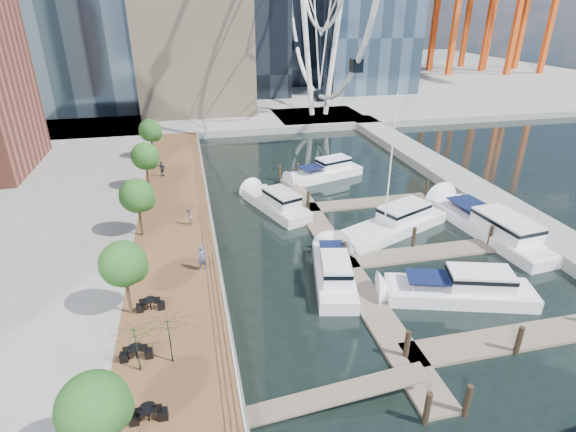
% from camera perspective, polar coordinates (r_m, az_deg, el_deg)
% --- Properties ---
extents(ground, '(520.00, 520.00, 0.00)m').
position_cam_1_polar(ground, '(26.36, 6.60, -15.62)').
color(ground, black).
rests_on(ground, ground).
extents(boardwalk, '(6.00, 60.00, 1.00)m').
position_cam_1_polar(boardwalk, '(37.61, -14.14, -1.96)').
color(boardwalk, brown).
rests_on(boardwalk, ground).
extents(seawall, '(0.25, 60.00, 1.00)m').
position_cam_1_polar(seawall, '(37.58, -9.59, -1.53)').
color(seawall, '#595954').
rests_on(seawall, ground).
extents(land_far, '(200.00, 114.00, 1.00)m').
position_cam_1_polar(land_far, '(122.04, -9.71, 16.93)').
color(land_far, gray).
rests_on(land_far, ground).
extents(breakwater, '(4.00, 60.00, 1.00)m').
position_cam_1_polar(breakwater, '(50.15, 21.08, 4.01)').
color(breakwater, gray).
rests_on(breakwater, ground).
extents(pier, '(14.00, 12.00, 1.00)m').
position_cam_1_polar(pier, '(75.66, 3.92, 12.35)').
color(pier, gray).
rests_on(pier, ground).
extents(railing, '(0.10, 60.00, 1.05)m').
position_cam_1_polar(railing, '(37.14, -9.85, -0.13)').
color(railing, white).
rests_on(railing, boardwalk).
extents(floating_docks, '(16.00, 34.00, 2.60)m').
position_cam_1_polar(floating_docks, '(36.46, 13.45, -2.79)').
color(floating_docks, '#6D6051').
rests_on(floating_docks, ground).
extents(street_trees, '(2.60, 42.60, 4.60)m').
position_cam_1_polar(street_trees, '(35.36, -18.66, 2.44)').
color(street_trees, '#3F2B1C').
rests_on(street_trees, ground).
extents(cafe_tables, '(2.50, 13.70, 0.74)m').
position_cam_1_polar(cafe_tables, '(23.16, -18.07, -19.31)').
color(cafe_tables, black).
rests_on(cafe_tables, ground).
extents(yacht_foreground, '(10.51, 5.55, 2.15)m').
position_cam_1_polar(yacht_foreground, '(31.45, 20.78, -9.77)').
color(yacht_foreground, white).
rests_on(yacht_foreground, ground).
extents(pedestrian_near, '(0.76, 0.60, 1.85)m').
position_cam_1_polar(pedestrian_near, '(30.53, -10.83, -5.26)').
color(pedestrian_near, '#484C60').
rests_on(pedestrian_near, boardwalk).
extents(pedestrian_mid, '(0.63, 0.78, 1.51)m').
position_cam_1_polar(pedestrian_mid, '(36.97, -12.50, -0.10)').
color(pedestrian_mid, gray).
rests_on(pedestrian_mid, boardwalk).
extents(pedestrian_far, '(1.00, 0.87, 1.62)m').
position_cam_1_polar(pedestrian_far, '(48.62, -15.70, 5.79)').
color(pedestrian_far, '#2F353B').
rests_on(pedestrian_far, boardwalk).
extents(moored_yachts, '(21.71, 40.33, 11.50)m').
position_cam_1_polar(moored_yachts, '(37.65, 13.81, -2.74)').
color(moored_yachts, white).
rests_on(moored_yachts, ground).
extents(cafe_seating, '(4.99, 12.33, 2.62)m').
position_cam_1_polar(cafe_seating, '(22.06, -17.52, -18.75)').
color(cafe_seating, black).
rests_on(cafe_seating, ground).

